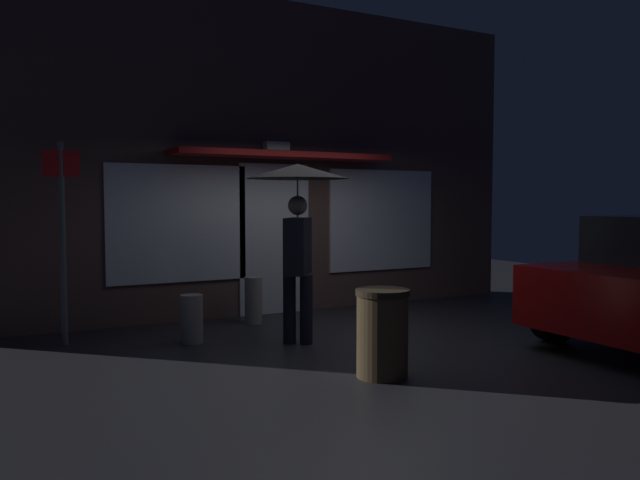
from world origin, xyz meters
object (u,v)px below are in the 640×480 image
street_sign_post (62,230)px  trash_bin (382,333)px  sidewalk_bollard (253,300)px  sidewalk_bollard_2 (192,319)px  person_with_umbrella (298,202)px

street_sign_post → trash_bin: size_ratio=2.80×
sidewalk_bollard → sidewalk_bollard_2: (-1.08, -0.76, -0.03)m
sidewalk_bollard → sidewalk_bollard_2: 1.33m
person_with_umbrella → trash_bin: (0.09, -1.62, -1.23)m
person_with_umbrella → street_sign_post: street_sign_post is taller
street_sign_post → person_with_umbrella: bearing=-27.0°
sidewalk_bollard → trash_bin: bearing=-88.5°
person_with_umbrella → sidewalk_bollard: size_ratio=3.30×
person_with_umbrella → trash_bin: person_with_umbrella is taller
sidewalk_bollard → trash_bin: size_ratio=0.76×
person_with_umbrella → sidewalk_bollard_2: 1.84m
person_with_umbrella → sidewalk_bollard_2: (-1.08, 0.62, -1.36)m
sidewalk_bollard → person_with_umbrella: bearing=-90.4°
sidewalk_bollard_2 → trash_bin: (1.16, -2.24, 0.14)m
sidewalk_bollard → trash_bin: (0.08, -3.00, 0.10)m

